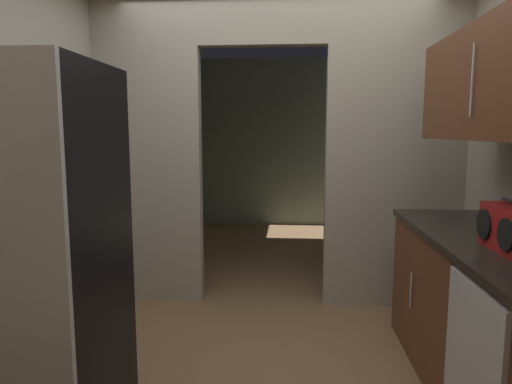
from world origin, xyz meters
name	(u,v)px	position (x,y,z in m)	size (l,w,h in m)	color
ground	(267,384)	(0.00, 0.00, 0.00)	(20.00, 20.00, 0.00)	brown
kitchen_partition	(281,142)	(0.04, 1.33, 1.37)	(3.06, 0.12, 2.57)	#ADA899
adjoining_room_shell	(281,145)	(0.00, 3.52, 1.29)	(3.06, 3.38, 2.57)	gray
refrigerator	(21,257)	(-1.12, -0.51, 0.88)	(0.81, 0.74, 1.77)	black
lower_cabinet_run	(493,323)	(1.20, -0.09, 0.45)	(0.65, 1.94, 0.90)	brown
dishwasher	(471,382)	(0.89, -0.63, 0.42)	(0.02, 0.56, 0.84)	#B7BABC
upper_cabinet_counterside	(510,80)	(1.20, -0.09, 1.71)	(0.36, 1.74, 0.60)	brown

